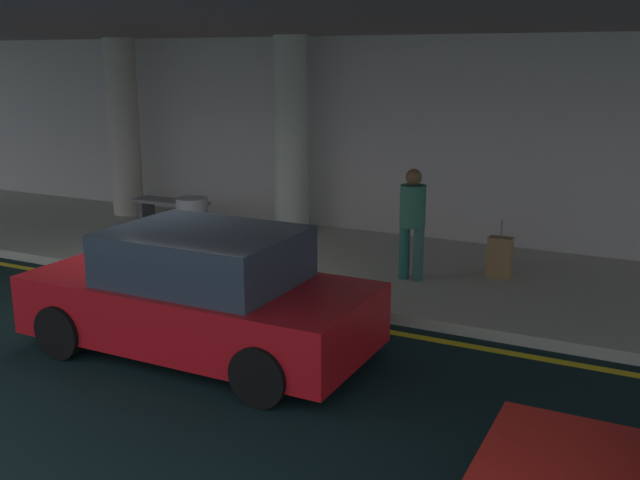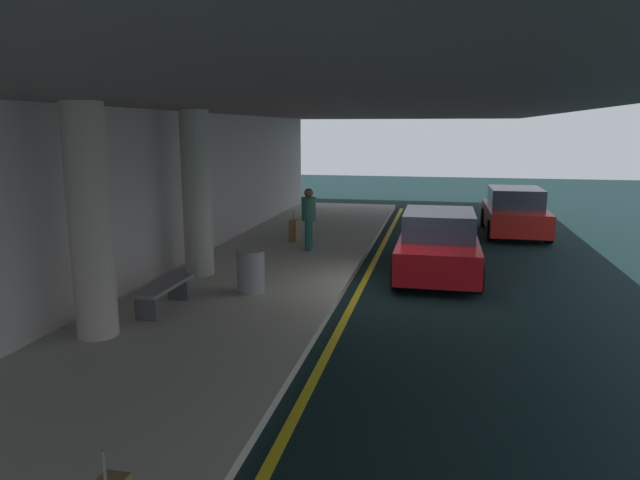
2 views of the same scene
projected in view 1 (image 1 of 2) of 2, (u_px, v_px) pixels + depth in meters
The scene contains 12 objects.
ground_plane at pixel (141, 309), 10.15m from camera, with size 60.00×60.00×0.00m, color black.
sidewalk at pixel (257, 252), 12.82m from camera, with size 26.00×4.20×0.15m, color #B1B2A2.
lane_stripe_yellow at pixel (173, 294), 10.78m from camera, with size 26.00×0.14×0.01m, color yellow.
support_column_far_left at pixel (124, 128), 15.22m from camera, with size 0.64×0.64×3.65m, color #B8B0A2.
support_column_left_mid at pixel (291, 137), 13.47m from camera, with size 0.64×0.64×3.65m, color #ADB5A9.
ceiling_overhang at pixel (235, 22), 11.45m from camera, with size 28.00×13.20×0.30m, color slate.
terminal_back_wall at pixel (315, 136), 14.33m from camera, with size 26.00×0.30×3.80m, color #BBB5B2.
car_red at pixel (201, 295), 8.48m from camera, with size 4.10×1.92×1.50m.
traveler_with_luggage at pixel (412, 217), 10.77m from camera, with size 0.38×0.38×1.68m.
suitcase_upright_secondary at pixel (500, 257), 11.05m from camera, with size 0.36×0.22×0.90m.
bench_metal at pixel (171, 207), 14.60m from camera, with size 1.60×0.50×0.48m.
trash_bin_steel at pixel (193, 222), 12.92m from camera, with size 0.56×0.56×0.85m, color gray.
Camera 1 is at (6.55, -7.47, 3.40)m, focal length 40.88 mm.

